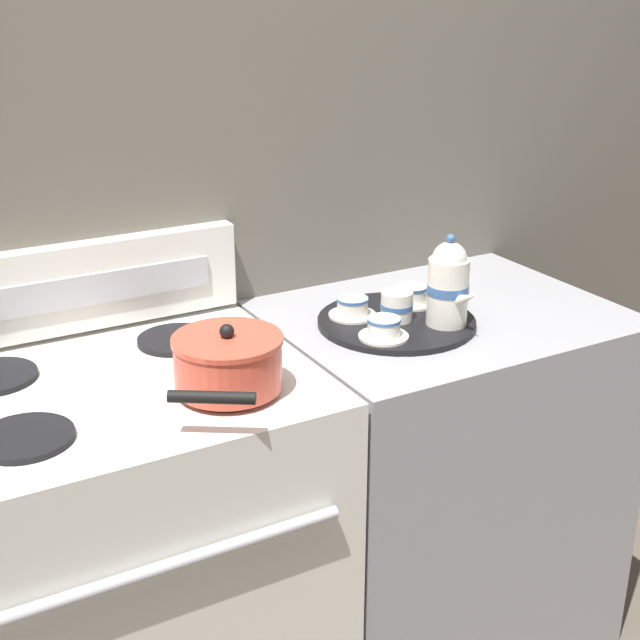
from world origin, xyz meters
TOP-DOWN VIEW (x-y plane):
  - wall_back at (0.00, 0.33)m, footprint 6.00×0.05m
  - stove at (-0.40, -0.00)m, footprint 0.79×0.65m
  - control_panel at (-0.40, 0.29)m, footprint 0.78×0.05m
  - side_counter at (0.40, 0.00)m, footprint 0.79×0.62m
  - saucepan at (-0.21, -0.14)m, footprint 0.27×0.30m
  - serving_tray at (0.26, -0.01)m, footprint 0.36×0.36m
  - teapot at (0.34, -0.09)m, footprint 0.09×0.15m
  - teacup_left at (0.18, 0.05)m, footprint 0.11×0.11m
  - teacup_right at (0.34, 0.05)m, footprint 0.11×0.11m
  - teacup_front at (0.17, -0.09)m, footprint 0.11×0.11m
  - creamer_jug at (0.26, -0.01)m, footprint 0.07×0.07m

SIDE VIEW (x-z plane):
  - side_counter at x=0.40m, z-range 0.00..0.90m
  - stove at x=-0.40m, z-range 0.00..0.91m
  - serving_tray at x=0.26m, z-range 0.90..0.92m
  - teacup_left at x=0.18m, z-range 0.92..0.96m
  - teacup_right at x=0.34m, z-range 0.92..0.96m
  - teacup_front at x=0.17m, z-range 0.92..0.96m
  - creamer_jug at x=0.26m, z-range 0.92..0.98m
  - saucepan at x=-0.21m, z-range 0.90..1.03m
  - teapot at x=0.34m, z-range 0.91..1.12m
  - control_panel at x=-0.40m, z-range 0.92..1.11m
  - wall_back at x=0.00m, z-range 0.00..2.20m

